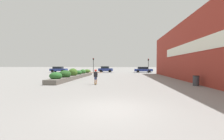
{
  "coord_description": "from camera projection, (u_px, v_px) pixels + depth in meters",
  "views": [
    {
      "loc": [
        0.52,
        -6.3,
        1.88
      ],
      "look_at": [
        -1.02,
        12.38,
        1.28
      ],
      "focal_mm": 24.0,
      "sensor_mm": 36.0,
      "label": 1
    }
  ],
  "objects": [
    {
      "name": "trash_bin",
      "position": [
        196.0,
        81.0,
        13.66
      ],
      "size": [
        0.56,
        0.56,
        0.93
      ],
      "color": "#38383D",
      "rests_on": "ground_plane"
    },
    {
      "name": "traffic_light_right",
      "position": [
        148.0,
        63.0,
        34.96
      ],
      "size": [
        0.28,
        0.3,
        3.41
      ],
      "color": "black",
      "rests_on": "ground_plane"
    },
    {
      "name": "traffic_light_left",
      "position": [
        93.0,
        63.0,
        36.15
      ],
      "size": [
        0.28,
        0.3,
        3.61
      ],
      "color": "black",
      "rests_on": "ground_plane"
    },
    {
      "name": "car_rightmost",
      "position": [
        106.0,
        69.0,
        40.28
      ],
      "size": [
        3.81,
        1.98,
        1.6
      ],
      "rotation": [
        0.0,
        0.0,
        -1.57
      ],
      "color": "navy",
      "rests_on": "ground_plane"
    },
    {
      "name": "car_center_left",
      "position": [
        59.0,
        69.0,
        40.07
      ],
      "size": [
        4.35,
        1.88,
        1.53
      ],
      "rotation": [
        0.0,
        0.0,
        -1.57
      ],
      "color": "navy",
      "rests_on": "ground_plane"
    },
    {
      "name": "skateboarder",
      "position": [
        96.0,
        75.0,
        14.51
      ],
      "size": [
        1.3,
        0.24,
        1.39
      ],
      "rotation": [
        0.0,
        0.0,
        0.06
      ],
      "color": "tan",
      "rests_on": "skateboard"
    },
    {
      "name": "car_leftmost",
      "position": [
        143.0,
        69.0,
        39.29
      ],
      "size": [
        4.62,
        2.07,
        1.47
      ],
      "rotation": [
        0.0,
        0.0,
        -1.57
      ],
      "color": "navy",
      "rests_on": "ground_plane"
    },
    {
      "name": "car_center_right",
      "position": [
        191.0,
        69.0,
        38.12
      ],
      "size": [
        4.05,
        2.04,
        1.53
      ],
      "rotation": [
        0.0,
        0.0,
        -1.57
      ],
      "color": "#BCBCC1",
      "rests_on": "ground_plane"
    },
    {
      "name": "planter_box",
      "position": [
        75.0,
        75.0,
        21.33
      ],
      "size": [
        1.43,
        15.48,
        1.46
      ],
      "color": "#605B54",
      "rests_on": "ground_plane"
    },
    {
      "name": "building_wall_right",
      "position": [
        191.0,
        49.0,
        16.69
      ],
      "size": [
        0.67,
        32.96,
        7.34
      ],
      "color": "maroon",
      "rests_on": "ground_plane"
    },
    {
      "name": "skateboard",
      "position": [
        96.0,
        84.0,
        14.54
      ],
      "size": [
        0.24,
        0.58,
        0.1
      ],
      "rotation": [
        0.0,
        0.0,
        0.06
      ],
      "color": "olive",
      "rests_on": "ground_plane"
    },
    {
      "name": "ground_plane",
      "position": [
        112.0,
        109.0,
        6.38
      ],
      "size": [
        300.0,
        300.0,
        0.0
      ],
      "primitive_type": "plane",
      "color": "gray"
    }
  ]
}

